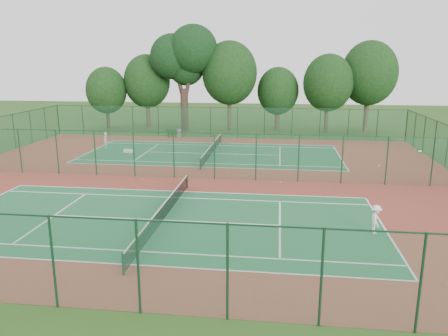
{
  "coord_description": "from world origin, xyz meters",
  "views": [
    {
      "loc": [
        6.15,
        -31.19,
        8.61
      ],
      "look_at": [
        2.62,
        -2.95,
        1.6
      ],
      "focal_mm": 35.0,
      "sensor_mm": 36.0,
      "label": 1
    }
  ],
  "objects_px": {
    "big_tree": "(184,56)",
    "kit_bag": "(128,151)",
    "player_near": "(376,219)",
    "trash_bin": "(179,133)",
    "player_far": "(105,140)",
    "bench": "(173,133)"
  },
  "relations": [
    {
      "from": "big_tree",
      "to": "kit_bag",
      "type": "bearing_deg",
      "value": -100.12
    },
    {
      "from": "player_near",
      "to": "kit_bag",
      "type": "relative_size",
      "value": 1.74
    },
    {
      "from": "player_near",
      "to": "trash_bin",
      "type": "bearing_deg",
      "value": 32.32
    },
    {
      "from": "trash_bin",
      "to": "big_tree",
      "type": "bearing_deg",
      "value": 93.93
    },
    {
      "from": "player_near",
      "to": "kit_bag",
      "type": "bearing_deg",
      "value": 48.17
    },
    {
      "from": "player_far",
      "to": "big_tree",
      "type": "height_order",
      "value": "big_tree"
    },
    {
      "from": "player_near",
      "to": "trash_bin",
      "type": "distance_m",
      "value": 31.53
    },
    {
      "from": "trash_bin",
      "to": "kit_bag",
      "type": "distance_m",
      "value": 9.48
    },
    {
      "from": "player_near",
      "to": "big_tree",
      "type": "bearing_deg",
      "value": 28.33
    },
    {
      "from": "bench",
      "to": "big_tree",
      "type": "xyz_separation_m",
      "value": [
        0.32,
        5.46,
        8.66
      ]
    },
    {
      "from": "big_tree",
      "to": "trash_bin",
      "type": "bearing_deg",
      "value": -86.07
    },
    {
      "from": "trash_bin",
      "to": "bench",
      "type": "distance_m",
      "value": 0.7
    },
    {
      "from": "player_far",
      "to": "trash_bin",
      "type": "height_order",
      "value": "player_far"
    },
    {
      "from": "player_far",
      "to": "trash_bin",
      "type": "relative_size",
      "value": 1.62
    },
    {
      "from": "bench",
      "to": "kit_bag",
      "type": "xyz_separation_m",
      "value": [
        -2.27,
        -9.05,
        -0.32
      ]
    },
    {
      "from": "bench",
      "to": "kit_bag",
      "type": "distance_m",
      "value": 9.34
    },
    {
      "from": "trash_bin",
      "to": "bench",
      "type": "relative_size",
      "value": 0.61
    },
    {
      "from": "player_near",
      "to": "player_far",
      "type": "bearing_deg",
      "value": 49.36
    },
    {
      "from": "player_near",
      "to": "bench",
      "type": "height_order",
      "value": "player_near"
    },
    {
      "from": "trash_bin",
      "to": "kit_bag",
      "type": "relative_size",
      "value": 1.11
    },
    {
      "from": "player_far",
      "to": "kit_bag",
      "type": "height_order",
      "value": "player_far"
    },
    {
      "from": "bench",
      "to": "trash_bin",
      "type": "bearing_deg",
      "value": 5.08
    }
  ]
}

